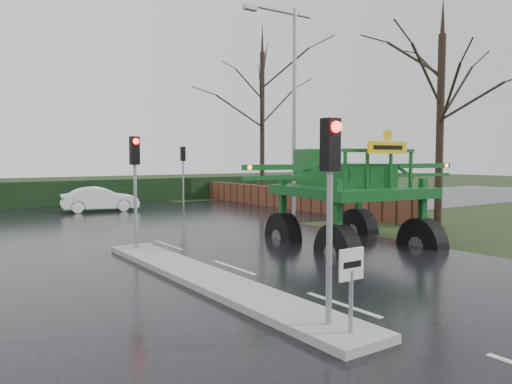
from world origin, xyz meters
TOP-DOWN VIEW (x-y plane):
  - ground at (0.00, 0.00)m, footprint 140.00×140.00m
  - road_main at (0.00, 10.00)m, footprint 14.00×80.00m
  - road_cross at (0.00, 16.00)m, footprint 80.00×12.00m
  - median_island at (-1.30, 3.00)m, footprint 1.20×10.00m
  - hedge_row at (0.00, 24.00)m, footprint 44.00×0.90m
  - brick_wall at (10.50, 16.00)m, footprint 0.40×20.00m
  - keep_left_sign at (-1.30, -1.50)m, footprint 0.50×0.07m
  - traffic_signal_near at (-1.30, -1.01)m, footprint 0.26×0.33m
  - traffic_signal_mid at (-1.30, 7.49)m, footprint 0.26×0.33m
  - traffic_signal_far at (6.50, 20.01)m, footprint 0.26×0.33m
  - street_light_right at (8.19, 12.00)m, footprint 3.85×0.30m
  - tree_right_near at (11.50, 6.00)m, footprint 5.60×5.60m
  - tree_right_far at (13.00, 21.00)m, footprint 7.00×7.00m
  - crop_sprayer at (3.53, 3.98)m, footprint 8.28×5.71m
  - white_sedan at (1.38, 19.60)m, footprint 4.11×2.02m

SIDE VIEW (x-z plane):
  - ground at x=0.00m, z-range 0.00..0.00m
  - white_sedan at x=1.38m, z-range -0.65..0.65m
  - road_main at x=0.00m, z-range -0.01..0.01m
  - road_cross at x=0.00m, z-range 0.00..0.02m
  - median_island at x=-1.30m, z-range 0.01..0.17m
  - brick_wall at x=10.50m, z-range 0.00..1.20m
  - hedge_row at x=0.00m, z-range 0.00..1.50m
  - keep_left_sign at x=-1.30m, z-range 0.38..1.73m
  - crop_sprayer at x=3.53m, z-range -0.13..4.54m
  - traffic_signal_near at x=-1.30m, z-range 0.83..4.35m
  - traffic_signal_mid at x=-1.30m, z-range 0.83..4.35m
  - traffic_signal_far at x=6.50m, z-range 0.83..4.35m
  - tree_right_near at x=11.50m, z-range 0.38..10.02m
  - street_light_right at x=8.19m, z-range 0.99..10.99m
  - tree_right_far at x=13.00m, z-range 0.47..12.52m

